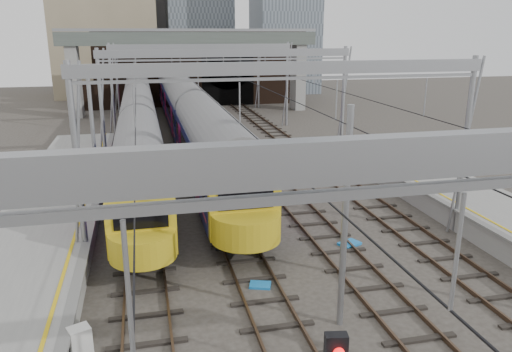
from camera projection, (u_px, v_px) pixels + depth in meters
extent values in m
cube|color=slate|center=(69.00, 318.00, 14.33)|extent=(0.35, 55.00, 0.12)
cube|color=gold|center=(50.00, 318.00, 14.20)|extent=(0.12, 55.00, 0.01)
cube|color=#4C3828|center=(129.00, 204.00, 26.60)|extent=(0.08, 80.00, 0.16)
cube|color=#4C3828|center=(156.00, 202.00, 26.91)|extent=(0.08, 80.00, 0.16)
cube|color=black|center=(143.00, 205.00, 26.77)|extent=(2.40, 80.00, 0.14)
cube|color=#4C3828|center=(203.00, 199.00, 27.46)|extent=(0.08, 80.00, 0.16)
cube|color=#4C3828|center=(229.00, 197.00, 27.77)|extent=(0.08, 80.00, 0.16)
cube|color=black|center=(216.00, 199.00, 27.64)|extent=(2.40, 80.00, 0.14)
cube|color=#4C3828|center=(273.00, 194.00, 28.33)|extent=(0.08, 80.00, 0.16)
cube|color=#4C3828|center=(298.00, 192.00, 28.64)|extent=(0.08, 80.00, 0.16)
cube|color=black|center=(286.00, 194.00, 28.50)|extent=(2.40, 80.00, 0.14)
cube|color=#4C3828|center=(339.00, 189.00, 29.19)|extent=(0.08, 80.00, 0.16)
cube|color=#4C3828|center=(362.00, 187.00, 29.50)|extent=(0.08, 80.00, 0.16)
cube|color=black|center=(351.00, 189.00, 29.37)|extent=(2.40, 80.00, 0.14)
cylinder|color=gray|center=(78.00, 170.00, 18.64)|extent=(0.24, 0.24, 8.00)
cylinder|color=gray|center=(465.00, 147.00, 22.18)|extent=(0.24, 0.24, 8.00)
cube|color=gray|center=(290.00, 68.00, 19.40)|extent=(16.80, 0.28, 0.50)
cylinder|color=gray|center=(102.00, 112.00, 31.73)|extent=(0.24, 0.24, 8.00)
cylinder|color=gray|center=(343.00, 104.00, 35.28)|extent=(0.24, 0.24, 8.00)
cube|color=gray|center=(228.00, 53.00, 32.50)|extent=(16.80, 0.28, 0.50)
cylinder|color=gray|center=(112.00, 89.00, 44.83)|extent=(0.24, 0.24, 8.00)
cylinder|color=gray|center=(287.00, 85.00, 48.38)|extent=(0.24, 0.24, 8.00)
cube|color=gray|center=(202.00, 47.00, 45.60)|extent=(16.80, 0.28, 0.50)
cylinder|color=gray|center=(117.00, 77.00, 56.06)|extent=(0.24, 0.24, 8.00)
cylinder|color=gray|center=(259.00, 74.00, 59.60)|extent=(0.24, 0.24, 8.00)
cube|color=gray|center=(189.00, 44.00, 56.83)|extent=(16.80, 0.28, 0.50)
cube|color=black|center=(136.00, 103.00, 25.24)|extent=(0.03, 80.00, 0.03)
cube|color=black|center=(214.00, 100.00, 26.11)|extent=(0.03, 80.00, 0.03)
cube|color=black|center=(287.00, 98.00, 26.97)|extent=(0.03, 80.00, 0.03)
cube|color=black|center=(356.00, 96.00, 27.84)|extent=(0.03, 80.00, 0.03)
cube|color=black|center=(203.00, 69.00, 61.87)|extent=(26.00, 2.00, 9.00)
cube|color=black|center=(228.00, 84.00, 62.09)|extent=(6.50, 0.10, 5.20)
cylinder|color=black|center=(228.00, 63.00, 61.36)|extent=(6.50, 0.10, 6.50)
cube|color=black|center=(104.00, 97.00, 59.18)|extent=(6.00, 1.50, 3.00)
cube|color=gray|center=(74.00, 79.00, 53.23)|extent=(1.20, 2.50, 8.20)
cube|color=gray|center=(298.00, 74.00, 58.63)|extent=(1.20, 2.50, 8.20)
cube|color=#525D55|center=(190.00, 39.00, 54.79)|extent=(28.00, 3.00, 1.40)
cube|color=gray|center=(190.00, 30.00, 54.54)|extent=(28.00, 3.00, 0.30)
cube|color=tan|center=(104.00, 16.00, 70.56)|extent=(14.00, 12.00, 22.00)
cube|color=gray|center=(158.00, 31.00, 85.94)|extent=(18.00, 14.00, 18.00)
cube|color=black|center=(178.00, 117.00, 52.16)|extent=(2.30, 68.14, 0.70)
cube|color=#18154A|center=(178.00, 98.00, 51.62)|extent=(2.93, 68.14, 2.61)
cylinder|color=slate|center=(177.00, 85.00, 51.25)|extent=(2.87, 67.64, 2.87)
cube|color=black|center=(177.00, 94.00, 51.50)|extent=(2.95, 66.94, 0.78)
cube|color=#CA3F55|center=(178.00, 105.00, 51.82)|extent=(2.95, 67.14, 0.13)
cube|color=gold|center=(245.00, 210.00, 19.63)|extent=(2.87, 0.60, 2.41)
cube|color=black|center=(246.00, 196.00, 19.30)|extent=(2.20, 0.08, 1.05)
cube|color=black|center=(140.00, 144.00, 39.80)|extent=(2.03, 45.05, 0.70)
cube|color=#18154A|center=(139.00, 121.00, 39.30)|extent=(2.58, 45.05, 2.30)
cylinder|color=slate|center=(138.00, 107.00, 38.98)|extent=(2.53, 44.55, 2.53)
cube|color=black|center=(138.00, 117.00, 39.19)|extent=(2.60, 43.85, 0.69)
cube|color=#CA3F55|center=(139.00, 129.00, 39.48)|extent=(2.60, 44.05, 0.11)
cube|color=gold|center=(142.00, 229.00, 18.11)|extent=(2.53, 0.60, 2.10)
cube|color=black|center=(141.00, 217.00, 17.79)|extent=(1.94, 0.08, 0.92)
cube|color=silver|center=(81.00, 346.00, 13.84)|extent=(0.72, 0.66, 1.15)
cube|color=blue|center=(260.00, 285.00, 18.24)|extent=(0.90, 0.76, 0.09)
cube|color=blue|center=(254.00, 223.00, 24.14)|extent=(0.97, 0.84, 0.10)
cube|color=blue|center=(349.00, 244.00, 21.77)|extent=(1.09, 0.96, 0.11)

